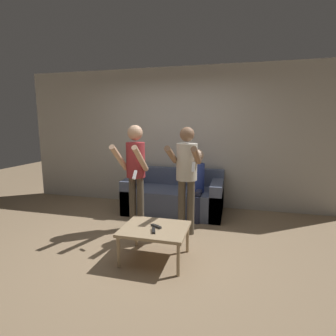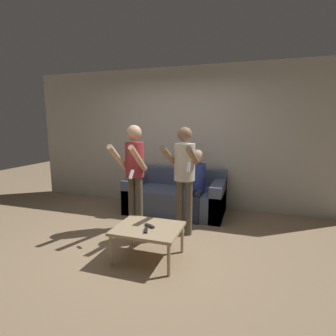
{
  "view_description": "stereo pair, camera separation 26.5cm",
  "coord_description": "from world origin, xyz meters",
  "px_view_note": "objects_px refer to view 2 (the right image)",
  "views": [
    {
      "loc": [
        1.13,
        -3.17,
        1.65
      ],
      "look_at": [
        0.06,
        0.95,
        0.91
      ],
      "focal_mm": 28.0,
      "sensor_mm": 36.0,
      "label": 1
    },
    {
      "loc": [
        1.38,
        -3.09,
        1.65
      ],
      "look_at": [
        0.06,
        0.95,
        0.91
      ],
      "focal_mm": 28.0,
      "sensor_mm": 36.0,
      "label": 2
    }
  ],
  "objects_px": {
    "person_seated": "(197,181)",
    "remote_far": "(150,226)",
    "person_standing_left": "(134,166)",
    "couch": "(176,197)",
    "coffee_table": "(148,230)",
    "remote_near": "(146,230)",
    "person_standing_right": "(184,170)"
  },
  "relations": [
    {
      "from": "remote_near",
      "to": "person_seated",
      "type": "bearing_deg",
      "value": 81.67
    },
    {
      "from": "couch",
      "to": "coffee_table",
      "type": "bearing_deg",
      "value": -84.58
    },
    {
      "from": "person_standing_left",
      "to": "person_standing_right",
      "type": "bearing_deg",
      "value": 0.14
    },
    {
      "from": "person_seated",
      "to": "remote_far",
      "type": "height_order",
      "value": "person_seated"
    },
    {
      "from": "remote_near",
      "to": "coffee_table",
      "type": "bearing_deg",
      "value": 100.6
    },
    {
      "from": "coffee_table",
      "to": "remote_far",
      "type": "height_order",
      "value": "remote_far"
    },
    {
      "from": "remote_far",
      "to": "person_seated",
      "type": "bearing_deg",
      "value": 80.78
    },
    {
      "from": "coffee_table",
      "to": "remote_far",
      "type": "distance_m",
      "value": 0.06
    },
    {
      "from": "coffee_table",
      "to": "remote_near",
      "type": "bearing_deg",
      "value": -79.4
    },
    {
      "from": "person_standing_left",
      "to": "remote_near",
      "type": "height_order",
      "value": "person_standing_left"
    },
    {
      "from": "couch",
      "to": "person_seated",
      "type": "relative_size",
      "value": 1.47
    },
    {
      "from": "couch",
      "to": "person_standing_right",
      "type": "relative_size",
      "value": 1.11
    },
    {
      "from": "person_standing_right",
      "to": "coffee_table",
      "type": "xyz_separation_m",
      "value": [
        -0.23,
        -0.83,
        -0.62
      ]
    },
    {
      "from": "person_standing_left",
      "to": "coffee_table",
      "type": "xyz_separation_m",
      "value": [
        0.56,
        -0.82,
        -0.62
      ]
    },
    {
      "from": "person_standing_left",
      "to": "remote_near",
      "type": "distance_m",
      "value": 1.24
    },
    {
      "from": "remote_near",
      "to": "remote_far",
      "type": "height_order",
      "value": "same"
    },
    {
      "from": "person_standing_left",
      "to": "person_standing_right",
      "type": "height_order",
      "value": "person_standing_left"
    },
    {
      "from": "person_standing_left",
      "to": "person_seated",
      "type": "height_order",
      "value": "person_standing_left"
    },
    {
      "from": "person_standing_left",
      "to": "person_seated",
      "type": "xyz_separation_m",
      "value": [
        0.82,
        0.72,
        -0.32
      ]
    },
    {
      "from": "person_standing_left",
      "to": "remote_far",
      "type": "bearing_deg",
      "value": -54.77
    },
    {
      "from": "person_seated",
      "to": "remote_near",
      "type": "distance_m",
      "value": 1.7
    },
    {
      "from": "remote_near",
      "to": "couch",
      "type": "bearing_deg",
      "value": 95.75
    },
    {
      "from": "person_seated",
      "to": "coffee_table",
      "type": "xyz_separation_m",
      "value": [
        -0.26,
        -1.54,
        -0.3
      ]
    },
    {
      "from": "person_standing_right",
      "to": "remote_near",
      "type": "distance_m",
      "value": 1.12
    },
    {
      "from": "remote_far",
      "to": "person_standing_left",
      "type": "bearing_deg",
      "value": 125.23
    },
    {
      "from": "couch",
      "to": "coffee_table",
      "type": "height_order",
      "value": "couch"
    },
    {
      "from": "couch",
      "to": "coffee_table",
      "type": "xyz_separation_m",
      "value": [
        0.17,
        -1.76,
        0.09
      ]
    },
    {
      "from": "couch",
      "to": "coffee_table",
      "type": "relative_size",
      "value": 2.26
    },
    {
      "from": "couch",
      "to": "remote_far",
      "type": "relative_size",
      "value": 11.9
    },
    {
      "from": "person_standing_left",
      "to": "remote_far",
      "type": "xyz_separation_m",
      "value": [
        0.58,
        -0.82,
        -0.57
      ]
    },
    {
      "from": "person_standing_right",
      "to": "coffee_table",
      "type": "bearing_deg",
      "value": -105.3
    },
    {
      "from": "person_standing_right",
      "to": "coffee_table",
      "type": "relative_size",
      "value": 2.03
    }
  ]
}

